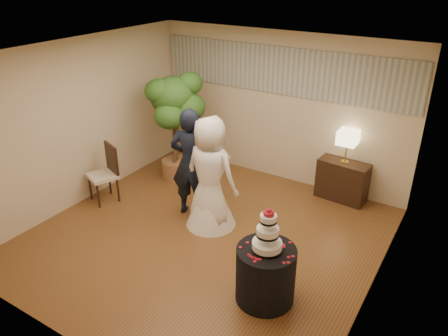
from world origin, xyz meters
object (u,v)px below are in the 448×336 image
Objects in this scene: cake_table at (265,274)px; console at (342,181)px; side_chair at (102,174)px; bride at (210,173)px; ficus_tree at (174,126)px; groom at (191,163)px; table_lamp at (347,147)px; wedding_cake at (268,230)px.

cake_table is 0.86× the size of console.
bride is at bearing 31.85° from side_chair.
ficus_tree is (-1.51, 1.06, 0.14)m from bride.
cake_table is at bearing 10.37° from side_chair.
cake_table is (1.99, -1.21, -0.55)m from groom.
side_chair is (-0.52, -1.42, -0.54)m from ficus_tree.
bride reaches higher than console.
groom is 1.01× the size of bride.
bride is 2.45× the size of cake_table.
table_lamp is 3.15m from ficus_tree.
wedding_cake is at bearing 0.00° from cake_table.
cake_table is 3.78m from ficus_tree.
console is (-0.01, 3.00, -0.67)m from wedding_cake.
ficus_tree is (-3.04, 2.14, 0.68)m from cake_table.
groom is at bearing 148.77° from wedding_cake.
bride reaches higher than table_lamp.
ficus_tree reaches higher than table_lamp.
bride is at bearing -35.15° from ficus_tree.
wedding_cake reaches higher than table_lamp.
wedding_cake is 3.00m from table_lamp.
table_lamp is (1.98, 1.80, 0.09)m from groom.
bride is 1.87m from wedding_cake.
ficus_tree is 2.05× the size of side_chair.
groom is 2.39m from cake_table.
console is (-0.01, 3.00, -0.01)m from cake_table.
cake_table reaches higher than console.
table_lamp is (-0.01, 3.00, 0.64)m from cake_table.
groom is 2.33m from wedding_cake.
groom is 1.80× the size of side_chair.
bride reaches higher than side_chair.
groom reaches higher than cake_table.
cake_table is 3.00m from console.
side_chair is (-3.56, 0.72, -0.52)m from wedding_cake.
groom is 2.14× the size of console.
ficus_tree is 1.61m from side_chair.
bride reaches higher than wedding_cake.
table_lamp is (-0.01, 3.00, -0.02)m from wedding_cake.
bride is 1.78× the size of side_chair.
bride is 1.85m from ficus_tree.
groom is 2.48× the size of cake_table.
groom is at bearing -132.84° from console.
cake_table is (1.53, -1.08, -0.54)m from bride.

